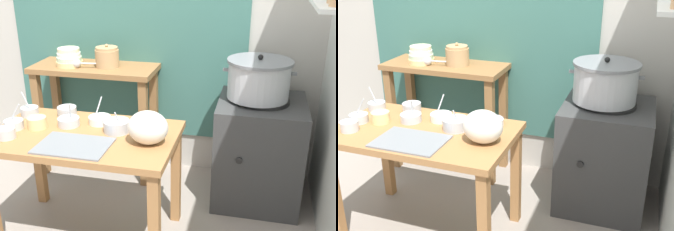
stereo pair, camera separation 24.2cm
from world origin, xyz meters
TOP-DOWN VIEW (x-y plane):
  - wall_back at (0.08, 1.10)m, footprint 4.40×0.12m
  - prep_table at (-0.09, 0.01)m, footprint 1.10×0.66m
  - back_shelf_table at (-0.35, 0.83)m, footprint 0.96×0.40m
  - stove_block at (0.93, 0.70)m, footprint 0.60×0.61m
  - steamer_pot at (0.89, 0.72)m, footprint 0.49×0.44m
  - clay_pot at (-0.24, 0.83)m, footprint 0.18×0.18m
  - bowl_stack_enamel at (-0.53, 0.80)m, footprint 0.20×0.20m
  - ladle at (-0.45, 0.75)m, footprint 0.28×0.08m
  - serving_tray at (-0.07, -0.16)m, footprint 0.40×0.28m
  - plastic_bag at (0.32, -0.02)m, footprint 0.23×0.19m
  - prep_bowl_0 at (0.09, 0.09)m, footprint 0.16×0.16m
  - prep_bowl_1 at (-0.40, 0.03)m, footprint 0.11×0.11m
  - prep_bowl_2 at (-0.31, 0.25)m, footprint 0.12×0.12m
  - prep_bowl_3 at (-0.53, -0.01)m, footprint 0.12×0.12m
  - prep_bowl_4 at (-0.50, -0.14)m, footprint 0.11×0.11m
  - prep_bowl_5 at (-0.06, 0.18)m, footprint 0.14×0.14m
  - prep_bowl_6 at (-0.55, 0.20)m, footprint 0.11×0.11m
  - prep_bowl_7 at (-0.23, 0.11)m, footprint 0.13×0.13m
  - prep_bowl_8 at (0.27, 0.22)m, footprint 0.15×0.15m

SIDE VIEW (x-z plane):
  - stove_block at x=0.93m, z-range -0.01..0.77m
  - prep_table at x=-0.09m, z-range 0.25..0.97m
  - back_shelf_table at x=-0.35m, z-range 0.23..1.13m
  - serving_tray at x=-0.07m, z-range 0.72..0.73m
  - prep_bowl_8 at x=0.27m, z-range 0.72..0.76m
  - prep_bowl_5 at x=-0.06m, z-range 0.66..0.83m
  - prep_bowl_7 at x=-0.23m, z-range 0.67..0.82m
  - prep_bowl_3 at x=-0.53m, z-range 0.67..0.83m
  - prep_bowl_6 at x=-0.55m, z-range 0.67..0.84m
  - prep_bowl_4 at x=-0.50m, z-range 0.72..0.78m
  - prep_bowl_2 at x=-0.31m, z-range 0.72..0.79m
  - prep_bowl_1 at x=-0.40m, z-range 0.72..0.79m
  - prep_bowl_0 at x=0.09m, z-range 0.69..0.83m
  - plastic_bag at x=0.32m, z-range 0.72..0.91m
  - steamer_pot at x=0.89m, z-range 0.76..1.07m
  - ladle at x=-0.45m, z-range 0.90..0.97m
  - bowl_stack_enamel at x=-0.53m, z-range 0.89..1.03m
  - clay_pot at x=-0.24m, z-range 0.89..1.06m
  - wall_back at x=0.08m, z-range 0.00..2.60m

